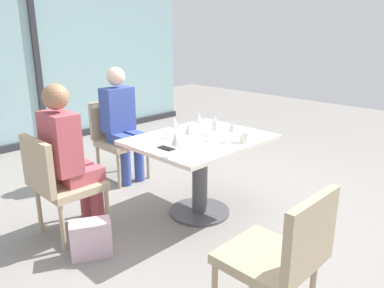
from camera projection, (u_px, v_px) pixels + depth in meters
ground_plane at (200, 212)px, 3.54m from camera, size 12.00×12.00×0.00m
window_wall_backdrop at (36, 61)px, 5.33m from camera, size 5.22×0.10×2.70m
dining_table_main at (200, 158)px, 3.38m from camera, size 1.17×0.93×0.73m
chair_far_left at (58, 180)px, 2.99m from camera, size 0.50×0.46×0.87m
chair_near_window at (117, 135)px, 4.26m from camera, size 0.46×0.51×0.87m
chair_front_left at (282, 253)px, 2.03m from camera, size 0.46×0.50×0.87m
person_far_left at (69, 153)px, 3.01m from camera, size 0.39×0.34×1.26m
person_near_window at (121, 119)px, 4.13m from camera, size 0.34×0.39×1.26m
wine_glass_0 at (189, 129)px, 3.09m from camera, size 0.07×0.07×0.18m
wine_glass_1 at (176, 139)px, 2.81m from camera, size 0.07×0.07×0.18m
wine_glass_2 at (215, 125)px, 3.22m from camera, size 0.07×0.07×0.18m
wine_glass_3 at (215, 121)px, 3.37m from camera, size 0.07×0.07×0.18m
wine_glass_4 at (199, 118)px, 3.48m from camera, size 0.07×0.07×0.18m
wine_glass_5 at (232, 127)px, 3.17m from camera, size 0.07×0.07×0.18m
wine_glass_6 at (174, 123)px, 3.30m from camera, size 0.07×0.07×0.18m
coffee_cup at (244, 137)px, 3.18m from camera, size 0.08×0.08×0.09m
cell_phone_on_table at (166, 148)px, 3.02m from camera, size 0.07×0.14×0.01m
handbag_0 at (91, 239)px, 2.84m from camera, size 0.34×0.28×0.28m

